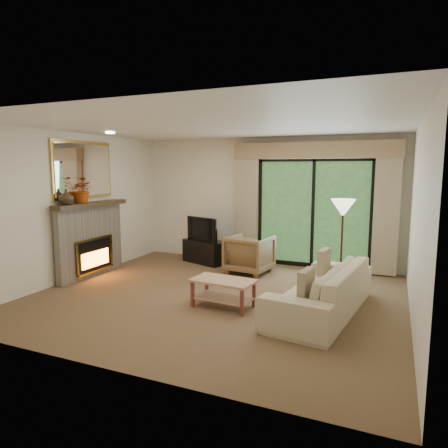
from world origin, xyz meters
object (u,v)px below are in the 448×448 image
at_px(coffee_table, 223,293).
at_px(media_console, 205,251).
at_px(sofa, 321,289).
at_px(armchair, 250,254).

bearing_deg(coffee_table, media_console, 126.12).
xyz_separation_m(media_console, sofa, (2.75, -2.00, 0.10)).
bearing_deg(armchair, sofa, 142.79).
bearing_deg(sofa, coffee_table, -68.21).
distance_m(sofa, coffee_table, 1.37).
bearing_deg(sofa, armchair, -127.24).
distance_m(media_console, sofa, 3.40).
bearing_deg(coffee_table, sofa, 18.85).
xyz_separation_m(armchair, sofa, (1.62, -1.62, -0.03)).
relative_size(sofa, coffee_table, 2.57).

